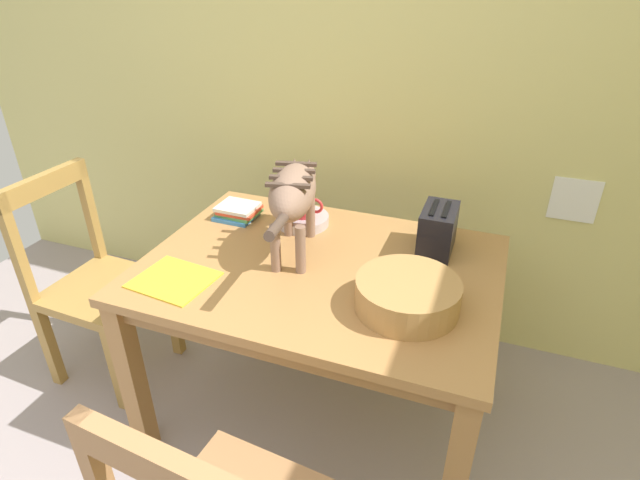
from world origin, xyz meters
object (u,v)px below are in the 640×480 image
magazine (174,280)px  book_stack (238,211)px  cat (294,193)px  wicker_basket (407,294)px  coffee_mug (304,205)px  dining_table (320,285)px  toaster (438,230)px  saucer_bowl (303,220)px  wooden_chair_near (95,283)px

magazine → book_stack: (-0.02, 0.50, 0.03)m
cat → wicker_basket: 0.54m
cat → coffee_mug: bearing=89.0°
book_stack → wicker_basket: size_ratio=0.53×
dining_table → wicker_basket: (0.34, -0.15, 0.14)m
book_stack → toaster: size_ratio=0.87×
coffee_mug → book_stack: size_ratio=0.75×
saucer_bowl → coffee_mug: size_ratio=1.61×
magazine → toaster: bearing=38.9°
wicker_basket → toaster: (0.03, 0.39, 0.03)m
coffee_mug → wooden_chair_near: (-0.84, -0.35, -0.36)m
coffee_mug → toaster: 0.54m
dining_table → coffee_mug: 0.36m
wicker_basket → cat: bearing=155.4°
magazine → wicker_basket: (0.77, 0.12, 0.05)m
saucer_bowl → book_stack: size_ratio=1.21×
saucer_bowl → coffee_mug: 0.07m
coffee_mug → book_stack: (-0.28, -0.04, -0.06)m
coffee_mug → wicker_basket: size_ratio=0.40×
wicker_basket → saucer_bowl: bearing=141.4°
cat → saucer_bowl: cat is taller
toaster → wicker_basket: bearing=-93.9°
dining_table → saucer_bowl: saucer_bowl is taller
coffee_mug → toaster: (0.54, -0.02, -0.00)m
saucer_bowl → magazine: 0.59m
coffee_mug → book_stack: bearing=-172.1°
coffee_mug → wicker_basket: bearing=-38.8°
toaster → wooden_chair_near: 1.46m
coffee_mug → magazine: size_ratio=0.51×
dining_table → wooden_chair_near: (-1.01, -0.08, -0.18)m
cat → magazine: bearing=-145.9°
cat → wicker_basket: (0.47, -0.21, -0.18)m
dining_table → magazine: bearing=-147.7°
dining_table → cat: 0.35m
magazine → saucer_bowl: bearing=70.6°
coffee_mug → toaster: size_ratio=0.65×
wicker_basket → toaster: toaster is taller
cat → wicker_basket: size_ratio=2.07×
saucer_bowl → toaster: size_ratio=1.05×
magazine → toaster: 0.95m
cat → book_stack: size_ratio=3.88×
dining_table → cat: (-0.12, 0.07, 0.32)m
dining_table → book_stack: size_ratio=7.21×
book_stack → wooden_chair_near: wooden_chair_near is taller
magazine → wicker_basket: wicker_basket is taller
wicker_basket → wooden_chair_near: wooden_chair_near is taller
wicker_basket → wooden_chair_near: (-1.35, 0.07, -0.32)m
dining_table → book_stack: 0.52m
book_stack → wooden_chair_near: 0.70m
dining_table → wicker_basket: bearing=-23.0°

